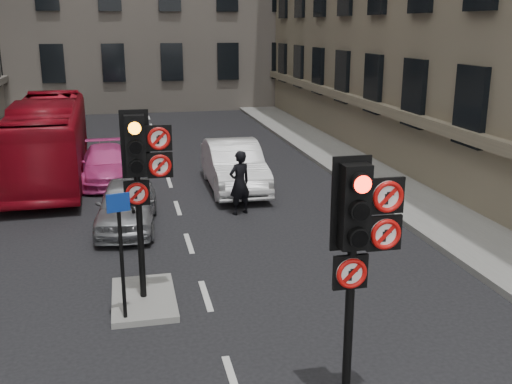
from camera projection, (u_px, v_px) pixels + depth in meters
name	position (u px, v px, depth m)	size (l,w,h in m)	color
pavement_right	(392.00, 183.00, 19.85)	(3.00, 50.00, 0.16)	gray
centre_island	(144.00, 299.00, 11.53)	(1.20, 2.00, 0.12)	gray
signal_near	(359.00, 234.00, 7.64)	(0.91, 0.40, 3.58)	black
signal_far	(141.00, 165.00, 10.83)	(0.91, 0.40, 3.58)	black
car_silver	(127.00, 205.00, 15.63)	(1.47, 3.67, 1.25)	#999BA0
car_white	(234.00, 166.00, 19.30)	(1.63, 4.67, 1.54)	silver
car_pink	(106.00, 165.00, 20.25)	(1.65, 4.05, 1.17)	#E04299
bus_red	(48.00, 140.00, 20.55)	(2.27, 9.69, 2.70)	maroon
motorcycle	(131.00, 218.00, 14.93)	(0.46, 1.64, 0.99)	black
motorcyclist	(240.00, 183.00, 16.66)	(0.66, 0.43, 1.82)	black
info_sign	(120.00, 239.00, 10.27)	(0.39, 0.16, 2.31)	black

